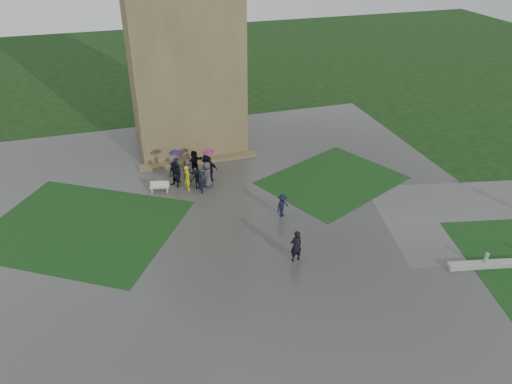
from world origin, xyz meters
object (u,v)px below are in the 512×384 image
object	(u,v)px
pedestrian_mid	(282,205)
tower	(181,29)
bench	(160,186)
pedestrian_near	(296,246)

from	to	relation	value
pedestrian_mid	tower	bearing A→B (deg)	71.09
tower	bench	world-z (taller)	tower
bench	pedestrian_mid	bearing A→B (deg)	-22.80
tower	pedestrian_mid	size ratio (longest dim) A/B	11.65
bench	pedestrian_near	bearing A→B (deg)	-43.07
tower	pedestrian_near	bearing A→B (deg)	-81.31
tower	pedestrian_mid	bearing A→B (deg)	-75.23
tower	pedestrian_mid	world-z (taller)	tower
bench	pedestrian_near	world-z (taller)	pedestrian_near
pedestrian_mid	pedestrian_near	xyz separation A→B (m)	(-0.80, -4.43, 0.18)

